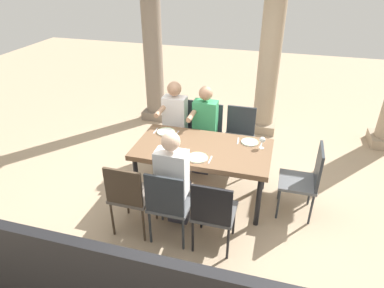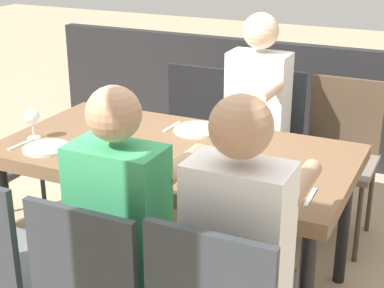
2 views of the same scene
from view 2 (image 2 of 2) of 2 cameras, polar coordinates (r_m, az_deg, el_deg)
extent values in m
plane|color=tan|center=(3.20, -1.47, -13.01)|extent=(16.00, 16.00, 0.00)
cube|color=brown|center=(2.86, -1.60, -1.05)|extent=(1.68, 0.90, 0.07)
cylinder|color=black|center=(3.15, -17.25, -7.37)|extent=(0.06, 0.06, 0.68)
cylinder|color=black|center=(3.12, 14.33, -7.33)|extent=(0.06, 0.06, 0.68)
cylinder|color=black|center=(3.66, -9.59, -2.60)|extent=(0.06, 0.06, 0.68)
cube|color=#6A6158|center=(3.46, 13.50, -1.85)|extent=(0.44, 0.44, 0.04)
cube|color=#473828|center=(3.57, 14.50, 2.62)|extent=(0.42, 0.03, 0.45)
cylinder|color=#473828|center=(3.44, 9.36, -6.27)|extent=(0.03, 0.03, 0.46)
cylinder|color=#473828|center=(3.37, 15.60, -7.39)|extent=(0.03, 0.03, 0.46)
cylinder|color=#473828|center=(3.77, 11.00, -3.85)|extent=(0.03, 0.03, 0.46)
cylinder|color=#473828|center=(3.71, 16.69, -4.81)|extent=(0.03, 0.03, 0.46)
cube|color=#2D3338|center=(2.05, -10.48, -12.03)|extent=(0.42, 0.03, 0.47)
cube|color=#5B5E61|center=(3.58, 6.36, -1.01)|extent=(0.44, 0.44, 0.04)
cube|color=#2D3338|center=(3.68, 7.54, 3.49)|extent=(0.42, 0.03, 0.48)
cylinder|color=#2D3338|center=(3.57, 2.31, -5.08)|extent=(0.03, 0.03, 0.44)
cylinder|color=#2D3338|center=(3.46, 8.13, -6.21)|extent=(0.03, 0.03, 0.44)
cylinder|color=#2D3338|center=(3.89, 4.51, -2.85)|extent=(0.03, 0.03, 0.44)
cylinder|color=#2D3338|center=(3.79, 9.89, -3.81)|extent=(0.03, 0.03, 0.44)
cube|color=#5B5E61|center=(2.57, -16.62, -10.92)|extent=(0.44, 0.44, 0.04)
cylinder|color=#2D3338|center=(2.92, -16.50, -12.31)|extent=(0.03, 0.03, 0.45)
cube|color=#4F4F50|center=(3.76, -0.68, 0.05)|extent=(0.44, 0.44, 0.04)
cube|color=black|center=(3.85, 0.61, 4.15)|extent=(0.42, 0.03, 0.45)
cylinder|color=black|center=(3.77, -4.53, -3.74)|extent=(0.03, 0.03, 0.43)
cylinder|color=black|center=(3.61, 0.73, -4.82)|extent=(0.03, 0.03, 0.43)
cylinder|color=black|center=(4.08, -1.90, -1.74)|extent=(0.03, 0.03, 0.43)
cylinder|color=black|center=(3.93, 3.04, -2.65)|extent=(0.03, 0.03, 0.43)
cylinder|color=#2D3338|center=(3.47, -17.91, -7.11)|extent=(0.03, 0.03, 0.43)
cylinder|color=#2D3338|center=(3.72, -13.98, -4.73)|extent=(0.03, 0.03, 0.43)
cube|color=#3F3F4C|center=(3.46, 4.85, -5.85)|extent=(0.24, 0.14, 0.46)
cube|color=#3F3F4C|center=(3.42, 5.52, -1.04)|extent=(0.28, 0.32, 0.10)
cube|color=white|center=(3.42, 6.34, 4.42)|extent=(0.34, 0.20, 0.52)
sphere|color=beige|center=(3.33, 6.60, 10.70)|extent=(0.20, 0.20, 0.20)
cylinder|color=beige|center=(3.13, 7.38, 4.99)|extent=(0.07, 0.30, 0.07)
cube|color=white|center=(1.98, 4.39, -8.61)|extent=(0.34, 0.20, 0.50)
sphere|color=tan|center=(1.82, 4.71, 1.67)|extent=(0.20, 0.20, 0.20)
cylinder|color=tan|center=(2.09, 10.44, -3.73)|extent=(0.07, 0.30, 0.07)
cube|color=#3F3F4C|center=(2.39, -5.32, -11.44)|extent=(0.28, 0.32, 0.10)
cube|color=#389E60|center=(2.16, -7.06, -6.24)|extent=(0.34, 0.20, 0.49)
sphere|color=tan|center=(2.02, -7.50, 2.89)|extent=(0.19, 0.19, 0.19)
cylinder|color=tan|center=(2.24, -0.88, -2.01)|extent=(0.07, 0.30, 0.07)
cube|color=black|center=(4.67, 9.30, 4.03)|extent=(4.08, 0.10, 0.90)
cylinder|color=white|center=(2.43, 7.85, -4.33)|extent=(0.24, 0.24, 0.01)
torus|color=#A9CD91|center=(2.43, 7.86, -4.18)|extent=(0.24, 0.24, 0.01)
cube|color=silver|center=(2.40, 11.26, -5.01)|extent=(0.02, 0.17, 0.01)
cube|color=silver|center=(2.48, 4.54, -3.79)|extent=(0.03, 0.17, 0.01)
cylinder|color=white|center=(3.08, 0.54, 1.34)|extent=(0.25, 0.25, 0.01)
torus|color=#A4C786|center=(3.07, 0.54, 1.46)|extent=(0.25, 0.25, 0.01)
cube|color=silver|center=(3.02, 3.12, 0.88)|extent=(0.03, 0.17, 0.01)
cube|color=silver|center=(3.14, -1.95, 1.68)|extent=(0.02, 0.17, 0.01)
cylinder|color=white|center=(2.92, -13.75, -0.40)|extent=(0.22, 0.22, 0.01)
torus|color=#A9CD91|center=(2.91, -13.76, -0.27)|extent=(0.22, 0.22, 0.01)
cylinder|color=white|center=(3.08, -14.87, 0.59)|extent=(0.06, 0.06, 0.00)
cylinder|color=white|center=(3.07, -14.94, 1.31)|extent=(0.01, 0.01, 0.08)
sphere|color=white|center=(3.05, -15.07, 2.60)|extent=(0.07, 0.07, 0.07)
cube|color=silver|center=(2.83, -11.36, -0.93)|extent=(0.03, 0.17, 0.01)
cube|color=silver|center=(3.01, -15.98, -0.01)|extent=(0.03, 0.17, 0.01)
camera|label=1|loc=(6.35, 6.95, 30.39)|focal=31.72mm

